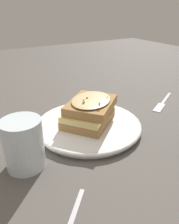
% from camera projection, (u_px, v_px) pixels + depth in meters
% --- Properties ---
extents(ground_plane, '(2.40, 2.40, 0.00)m').
position_uv_depth(ground_plane, '(83.00, 124.00, 0.59)').
color(ground_plane, '#514C47').
extents(dinner_plate, '(0.27, 0.27, 0.02)m').
position_uv_depth(dinner_plate, '(90.00, 124.00, 0.56)').
color(dinner_plate, white).
rests_on(dinner_plate, ground_plane).
extents(sandwich, '(0.17, 0.16, 0.07)m').
position_uv_depth(sandwich, '(90.00, 111.00, 0.55)').
color(sandwich, '#A37542').
rests_on(sandwich, dinner_plate).
extents(water_glass, '(0.08, 0.08, 0.10)m').
position_uv_depth(water_glass, '(24.00, 144.00, 0.41)').
color(water_glass, silver).
rests_on(water_glass, ground_plane).
extents(fork, '(0.16, 0.10, 0.00)m').
position_uv_depth(fork, '(162.00, 104.00, 0.70)').
color(fork, silver).
rests_on(fork, ground_plane).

